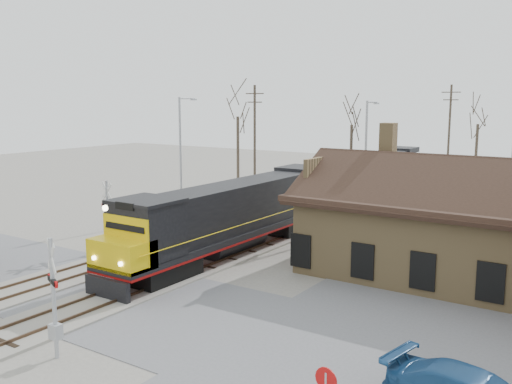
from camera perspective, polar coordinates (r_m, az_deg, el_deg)
ground at (r=28.06m, az=-13.88°, el=-10.20°), size 140.00×140.00×0.00m
road at (r=28.06m, az=-13.88°, el=-10.17°), size 60.00×9.00×0.03m
track_main at (r=39.26m, az=2.49°, el=-4.24°), size 3.40×90.00×0.24m
track_siding at (r=41.71m, az=-2.81°, el=-3.43°), size 3.40×90.00×0.24m
depot at (r=31.42m, az=18.62°, el=-3.76°), size 15.20×9.31×7.90m
locomotive_lead at (r=33.81m, az=-2.87°, el=-2.51°), size 2.99×19.99×4.44m
locomotive_trailing at (r=51.29m, az=10.75°, el=1.37°), size 2.99×19.99×4.20m
crossbuck_near at (r=21.83m, az=-19.55°, el=-10.44°), size 1.19×0.59×4.44m
crossbuck_far at (r=35.70m, az=-14.59°, el=-2.64°), size 1.25×0.34×4.40m
streetlight_a at (r=45.04m, az=-7.45°, el=4.10°), size 0.25×2.04×9.39m
streetlight_b at (r=41.33m, az=10.97°, el=3.37°), size 0.25×2.04×9.13m
utility_pole_a at (r=54.64m, az=-0.13°, el=5.36°), size 2.00×0.24×10.56m
utility_pole_b at (r=64.68m, az=18.74°, el=5.57°), size 2.00×0.24×10.77m
tree_a at (r=62.45m, az=-1.84°, el=8.67°), size 4.92×4.92×12.05m
tree_b at (r=60.45m, az=9.58°, el=7.67°), size 4.41×4.41×10.79m
tree_c at (r=69.07m, az=21.36°, el=7.23°), size 4.32×4.32×10.59m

